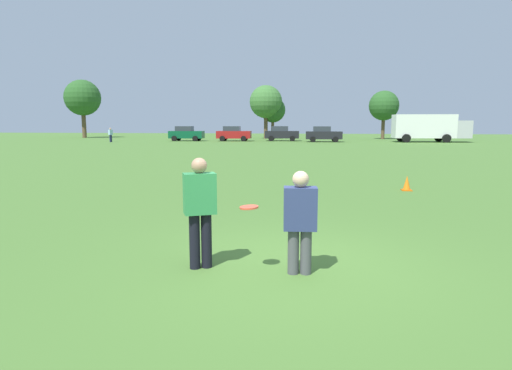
# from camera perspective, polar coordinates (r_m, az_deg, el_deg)

# --- Properties ---
(ground_plane) EXTENTS (173.78, 173.78, 0.00)m
(ground_plane) POSITION_cam_1_polar(r_m,az_deg,el_deg) (6.75, 4.66, -10.55)
(ground_plane) COLOR #47702D
(player_thrower) EXTENTS (0.53, 0.44, 1.66)m
(player_thrower) POSITION_cam_1_polar(r_m,az_deg,el_deg) (6.45, -7.41, -2.85)
(player_thrower) COLOR black
(player_thrower) RESTS_ON ground
(player_defender) EXTENTS (0.49, 0.31, 1.50)m
(player_defender) POSITION_cam_1_polar(r_m,az_deg,el_deg) (6.20, 5.84, -4.29)
(player_defender) COLOR #4C4C51
(player_defender) RESTS_ON ground
(frisbee) EXTENTS (0.27, 0.27, 0.05)m
(frisbee) POSITION_cam_1_polar(r_m,az_deg,el_deg) (6.13, -0.93, -2.95)
(frisbee) COLOR #E54C33
(traffic_cone) EXTENTS (0.32, 0.32, 0.48)m
(traffic_cone) POSITION_cam_1_polar(r_m,az_deg,el_deg) (14.81, 19.28, 0.19)
(traffic_cone) COLOR #D8590C
(traffic_cone) RESTS_ON ground
(parked_car_near_left) EXTENTS (4.29, 2.40, 1.82)m
(parked_car_near_left) POSITION_cam_1_polar(r_m,az_deg,el_deg) (54.66, -9.21, 6.73)
(parked_car_near_left) COLOR #0C4C2D
(parked_car_near_left) RESTS_ON ground
(parked_car_mid_left) EXTENTS (4.29, 2.40, 1.82)m
(parked_car_mid_left) POSITION_cam_1_polar(r_m,az_deg,el_deg) (53.78, -2.98, 6.80)
(parked_car_mid_left) COLOR maroon
(parked_car_mid_left) RESTS_ON ground
(parked_car_center) EXTENTS (4.29, 2.40, 1.82)m
(parked_car_center) POSITION_cam_1_polar(r_m,az_deg,el_deg) (54.19, 3.40, 6.81)
(parked_car_center) COLOR black
(parked_car_center) RESTS_ON ground
(parked_car_mid_right) EXTENTS (4.29, 2.40, 1.82)m
(parked_car_mid_right) POSITION_cam_1_polar(r_m,az_deg,el_deg) (51.74, 8.87, 6.67)
(parked_car_mid_right) COLOR black
(parked_car_mid_right) RESTS_ON ground
(box_truck) EXTENTS (8.62, 3.31, 3.18)m
(box_truck) POSITION_cam_1_polar(r_m,az_deg,el_deg) (54.29, 21.88, 7.12)
(box_truck) COLOR white
(box_truck) RESTS_ON ground
(bystander_sideline_watcher) EXTENTS (0.40, 0.52, 1.65)m
(bystander_sideline_watcher) POSITION_cam_1_polar(r_m,az_deg,el_deg) (53.33, -18.64, 6.39)
(bystander_sideline_watcher) COLOR #1E234C
(bystander_sideline_watcher) RESTS_ON ground
(tree_west_oak) EXTENTS (5.31, 5.31, 8.63)m
(tree_west_oak) POSITION_cam_1_polar(r_m,az_deg,el_deg) (70.80, -21.92, 10.61)
(tree_west_oak) COLOR brown
(tree_west_oak) RESTS_ON ground
(tree_west_maple) EXTENTS (4.62, 4.62, 7.51)m
(tree_west_maple) POSITION_cam_1_polar(r_m,az_deg,el_deg) (62.25, 1.31, 10.90)
(tree_west_maple) COLOR brown
(tree_west_maple) RESTS_ON ground
(tree_center_elm) EXTENTS (3.64, 3.64, 5.91)m
(tree_center_elm) POSITION_cam_1_polar(r_m,az_deg,el_deg) (63.01, 2.23, 9.86)
(tree_center_elm) COLOR brown
(tree_center_elm) RESTS_ON ground
(tree_east_birch) EXTENTS (4.08, 4.08, 6.63)m
(tree_east_birch) POSITION_cam_1_polar(r_m,az_deg,el_deg) (62.90, 16.52, 9.99)
(tree_east_birch) COLOR brown
(tree_east_birch) RESTS_ON ground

